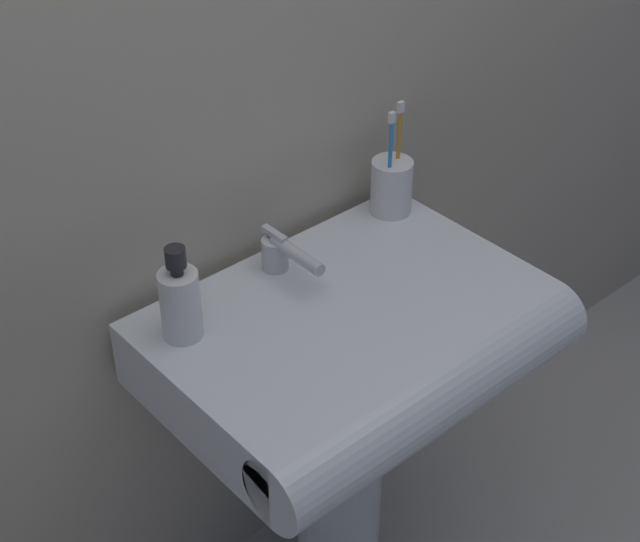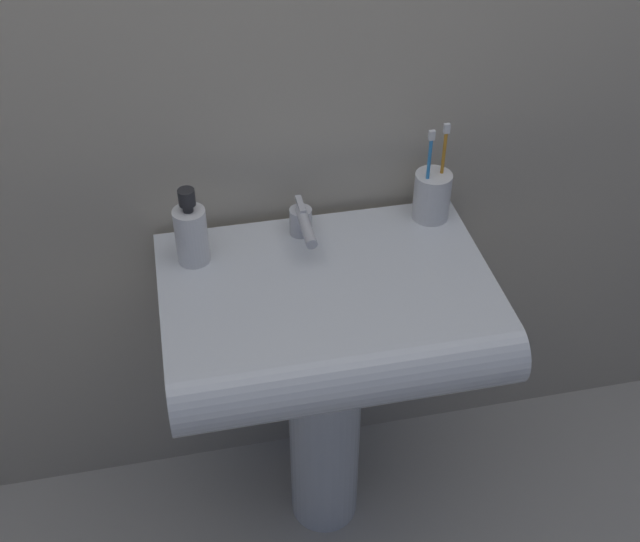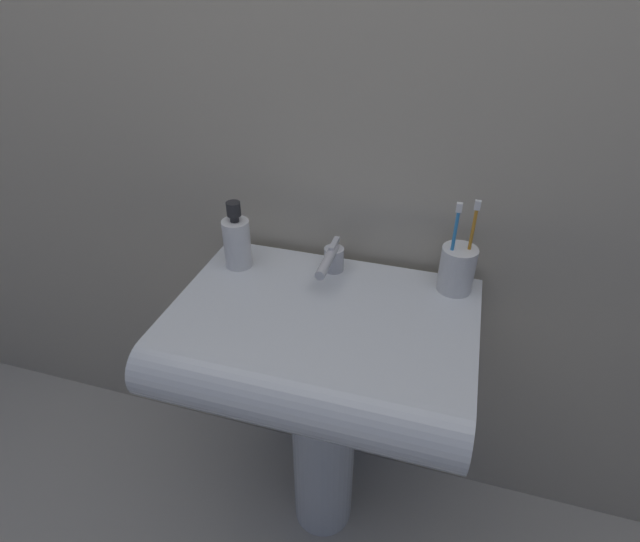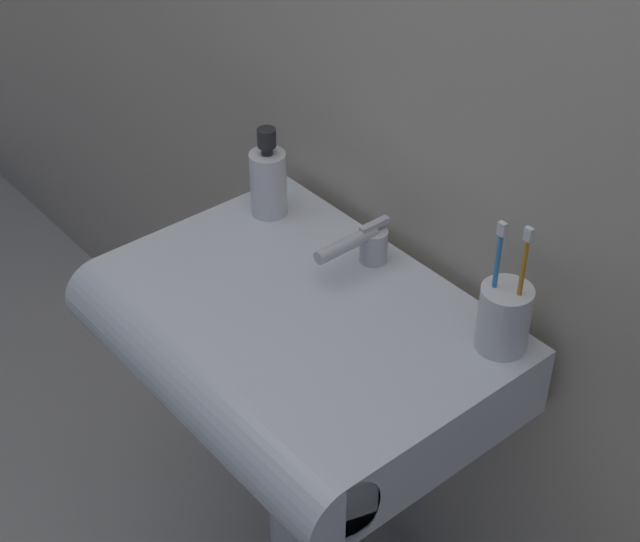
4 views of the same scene
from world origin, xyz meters
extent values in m
cylinder|color=white|center=(0.00, 0.00, 0.31)|extent=(0.16, 0.16, 0.63)
cube|color=white|center=(0.00, 0.00, 0.69)|extent=(0.63, 0.40, 0.12)
cylinder|color=white|center=(0.00, -0.20, 0.69)|extent=(0.63, 0.12, 0.12)
cylinder|color=silver|center=(-0.02, 0.15, 0.78)|extent=(0.05, 0.05, 0.06)
cylinder|color=silver|center=(-0.02, 0.09, 0.80)|extent=(0.02, 0.12, 0.02)
cube|color=silver|center=(-0.02, 0.15, 0.82)|extent=(0.01, 0.06, 0.01)
cylinder|color=white|center=(0.26, 0.15, 0.80)|extent=(0.08, 0.08, 0.10)
cylinder|color=#338CD8|center=(0.24, 0.14, 0.85)|extent=(0.01, 0.01, 0.18)
cube|color=white|center=(0.24, 0.14, 0.95)|extent=(0.01, 0.01, 0.02)
cylinder|color=orange|center=(0.27, 0.15, 0.85)|extent=(0.01, 0.01, 0.18)
cube|color=white|center=(0.27, 0.15, 0.95)|extent=(0.01, 0.01, 0.02)
cylinder|color=white|center=(-0.24, 0.10, 0.81)|extent=(0.06, 0.06, 0.12)
cylinder|color=#262628|center=(-0.24, 0.10, 0.87)|extent=(0.02, 0.02, 0.01)
cylinder|color=#262628|center=(-0.24, 0.10, 0.89)|extent=(0.03, 0.03, 0.03)
camera|label=1|loc=(-0.85, -0.92, 1.73)|focal=55.00mm
camera|label=2|loc=(-0.25, -1.14, 1.73)|focal=45.00mm
camera|label=3|loc=(0.23, -0.80, 1.39)|focal=28.00mm
camera|label=4|loc=(0.91, -0.74, 1.69)|focal=55.00mm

